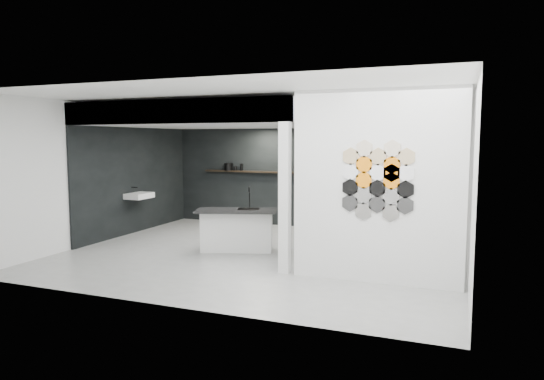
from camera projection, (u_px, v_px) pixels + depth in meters
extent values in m
cube|color=gray|center=(261.00, 254.00, 8.84)|extent=(7.00, 6.00, 0.01)
cube|color=silver|center=(377.00, 187.00, 6.97)|extent=(2.45, 0.15, 2.80)
cube|color=black|center=(259.00, 177.00, 11.94)|extent=(4.40, 0.04, 2.35)
cube|color=black|center=(136.00, 180.00, 10.90)|extent=(0.04, 4.00, 2.35)
cube|color=silver|center=(221.00, 117.00, 9.98)|extent=(4.40, 4.00, 0.40)
cube|color=silver|center=(285.00, 198.00, 7.50)|extent=(0.16, 0.16, 2.35)
cube|color=silver|center=(169.00, 112.00, 8.20)|extent=(4.40, 0.16, 0.40)
cube|color=silver|center=(139.00, 196.00, 10.67)|extent=(0.40, 0.60, 0.12)
cube|color=black|center=(261.00, 172.00, 11.80)|extent=(3.00, 0.15, 0.04)
cube|color=silver|center=(237.00, 231.00, 9.08)|extent=(1.40, 0.87, 0.75)
cube|color=black|center=(236.00, 211.00, 8.97)|extent=(1.62, 1.10, 0.03)
cube|color=black|center=(249.00, 209.00, 9.08)|extent=(0.48, 0.44, 0.01)
cylinder|color=black|center=(249.00, 198.00, 9.23)|extent=(0.03, 0.03, 0.35)
torus|color=black|center=(249.00, 190.00, 9.16)|extent=(0.06, 0.12, 0.12)
cylinder|color=black|center=(228.00, 167.00, 12.10)|extent=(0.26, 0.26, 0.18)
ellipsoid|color=black|center=(301.00, 168.00, 11.42)|extent=(0.24, 0.24, 0.17)
cylinder|color=gray|center=(313.00, 170.00, 11.31)|extent=(0.17, 0.17, 0.10)
cylinder|color=gray|center=(314.00, 169.00, 11.30)|extent=(0.14, 0.14, 0.15)
cylinder|color=black|center=(241.00, 167.00, 11.97)|extent=(0.08, 0.08, 0.17)
cylinder|color=black|center=(235.00, 168.00, 12.04)|extent=(0.11, 0.11, 0.10)
cylinder|color=#2D2D2D|center=(350.00, 203.00, 7.04)|extent=(0.26, 0.02, 0.26)
cylinder|color=black|center=(350.00, 187.00, 7.02)|extent=(0.26, 0.02, 0.26)
cylinder|color=white|center=(350.00, 172.00, 7.00)|extent=(0.26, 0.02, 0.26)
cylinder|color=tan|center=(351.00, 156.00, 6.97)|extent=(0.26, 0.02, 0.26)
cylinder|color=#66635E|center=(363.00, 211.00, 6.98)|extent=(0.26, 0.02, 0.26)
cylinder|color=silver|center=(363.00, 196.00, 6.96)|extent=(0.26, 0.02, 0.26)
cylinder|color=orange|center=(364.00, 180.00, 6.94)|extent=(0.26, 0.02, 0.26)
cylinder|color=orange|center=(364.00, 164.00, 6.91)|extent=(0.26, 0.02, 0.26)
cylinder|color=beige|center=(364.00, 149.00, 6.89)|extent=(0.26, 0.02, 0.26)
cylinder|color=#2D2D2D|center=(377.00, 204.00, 6.90)|extent=(0.26, 0.02, 0.26)
cylinder|color=black|center=(377.00, 188.00, 6.88)|extent=(0.26, 0.02, 0.26)
cylinder|color=white|center=(378.00, 173.00, 6.86)|extent=(0.26, 0.02, 0.26)
cylinder|color=tan|center=(378.00, 157.00, 6.83)|extent=(0.26, 0.02, 0.26)
cylinder|color=#66635E|center=(391.00, 213.00, 6.84)|extent=(0.26, 0.02, 0.26)
cylinder|color=silver|center=(391.00, 197.00, 6.82)|extent=(0.26, 0.02, 0.26)
cylinder|color=orange|center=(392.00, 181.00, 6.80)|extent=(0.26, 0.02, 0.26)
cylinder|color=orange|center=(392.00, 165.00, 6.77)|extent=(0.26, 0.02, 0.26)
cylinder|color=beige|center=(392.00, 149.00, 6.75)|extent=(0.26, 0.02, 0.26)
cylinder|color=#2D2D2D|center=(405.00, 205.00, 6.76)|extent=(0.26, 0.02, 0.26)
cylinder|color=black|center=(406.00, 189.00, 6.74)|extent=(0.26, 0.02, 0.26)
cylinder|color=white|center=(406.00, 173.00, 6.71)|extent=(0.26, 0.02, 0.26)
cylinder|color=tan|center=(407.00, 157.00, 6.69)|extent=(0.26, 0.02, 0.26)
cylinder|color=orange|center=(392.00, 173.00, 6.78)|extent=(0.26, 0.02, 0.26)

